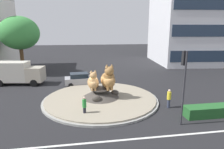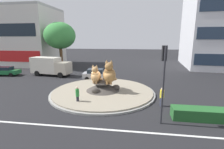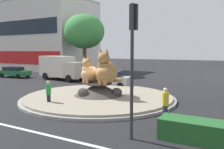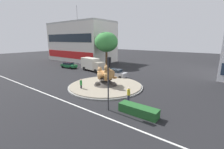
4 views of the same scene
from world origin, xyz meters
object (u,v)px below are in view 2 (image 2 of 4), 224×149
Objects in this scene: cat_statue_tabby at (109,74)px; broadleaf_tree_behind_island at (60,36)px; hatchback_near_shophouse at (97,74)px; traffic_light_mast at (164,71)px; delivery_box_truck at (50,66)px; pedestrian_yellow_shirt at (162,96)px; shophouse_block at (8,37)px; pedestrian_green_shirt at (77,95)px; parked_car_right at (5,71)px; cat_statue_calico at (96,76)px.

cat_statue_tabby is 19.61m from broadleaf_tree_behind_island.
broadleaf_tree_behind_island is at bearing 132.47° from hatchback_near_shophouse.
broadleaf_tree_behind_island reaches higher than traffic_light_mast.
hatchback_near_shophouse is 0.61× the size of delivery_box_truck.
traffic_light_mast reaches higher than hatchback_near_shophouse.
pedestrian_yellow_shirt reaches higher than hatchback_near_shophouse.
shophouse_block is 13.92× the size of pedestrian_green_shirt.
broadleaf_tree_behind_island reaches higher than delivery_box_truck.
traffic_light_mast reaches higher than cat_statue_tabby.
hatchback_near_shophouse is (-7.64, 11.98, -3.05)m from traffic_light_mast.
broadleaf_tree_behind_island is 2.01× the size of parked_car_right.
traffic_light_mast is 1.22× the size of parked_car_right.
traffic_light_mast is 3.26× the size of pedestrian_green_shirt.
hatchback_near_shophouse is at bearing -42.32° from broadleaf_tree_behind_island.
cat_statue_calico reaches higher than delivery_box_truck.
broadleaf_tree_behind_island is (-10.82, 14.58, 4.63)m from cat_statue_calico.
broadleaf_tree_behind_island is (15.33, -4.54, 0.13)m from shophouse_block.
traffic_light_mast reaches higher than cat_statue_calico.
broadleaf_tree_behind_island is at bearing -100.76° from pedestrian_yellow_shirt.
cat_statue_tabby is 20.02m from parked_car_right.
cat_statue_tabby is 7.86m from traffic_light_mast.
cat_statue_calico is 0.22× the size of broadleaf_tree_behind_island.
parked_car_right is (-23.56, 12.75, -3.13)m from traffic_light_mast.
broadleaf_tree_behind_island reaches higher than cat_statue_tabby.
traffic_light_mast is (4.75, -6.04, 1.67)m from cat_statue_tabby.
pedestrian_green_shirt reaches higher than parked_car_right.
cat_statue_calico is at bearing -53.42° from broadleaf_tree_behind_island.
cat_statue_tabby reaches higher than pedestrian_yellow_shirt.
cat_statue_tabby is at bearing 29.58° from traffic_light_mast.
delivery_box_truck is (-11.27, 7.81, -0.60)m from cat_statue_tabby.
hatchback_near_shophouse is (-1.35, 5.96, -1.17)m from cat_statue_calico.
cat_statue_calico is 0.30× the size of delivery_box_truck.
parked_car_right is 0.67× the size of delivery_box_truck.
delivery_box_truck is (16.43, -11.30, -4.89)m from shophouse_block.
delivery_box_truck is at bearing 40.54° from traffic_light_mast.
pedestrian_yellow_shirt is 0.39× the size of parked_car_right.
broadleaf_tree_behind_island is at bearing 107.69° from delivery_box_truck.
shophouse_block reaches higher than delivery_box_truck.
parked_car_right is at bearing -77.80° from pedestrian_yellow_shirt.
shophouse_block is at bearing -89.80° from pedestrian_yellow_shirt.
broadleaf_tree_behind_island is 21.36m from pedestrian_green_shirt.
parked_car_right is at bearing -53.53° from shophouse_block.
cat_statue_tabby is at bearing 88.76° from cat_statue_calico.
pedestrian_yellow_shirt is at bearing 65.48° from cat_statue_calico.
pedestrian_green_shirt is at bearing -17.31° from cat_statue_calico.
broadleaf_tree_behind_island is 25.47m from pedestrian_yellow_shirt.
traffic_light_mast reaches higher than pedestrian_yellow_shirt.
cat_statue_calico reaches higher than parked_car_right.
pedestrian_yellow_shirt is 19.72m from delivery_box_truck.
cat_statue_tabby is 6.75m from hatchback_near_shophouse.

